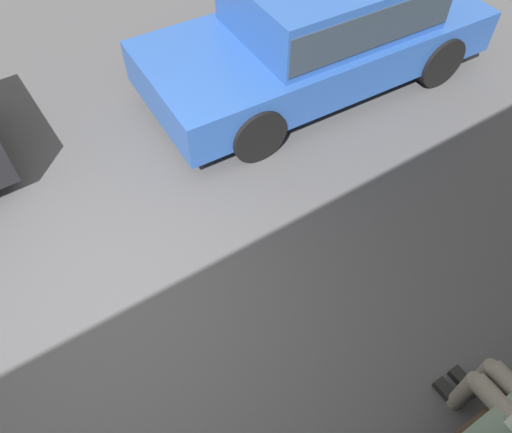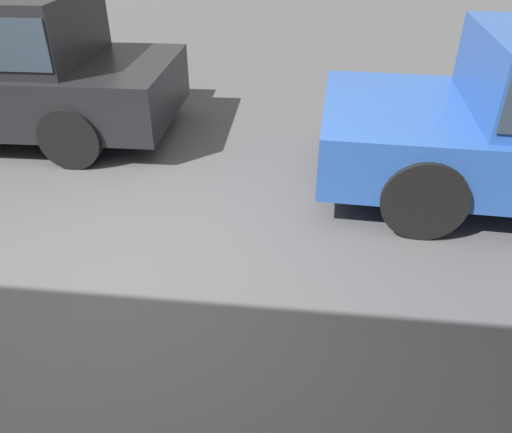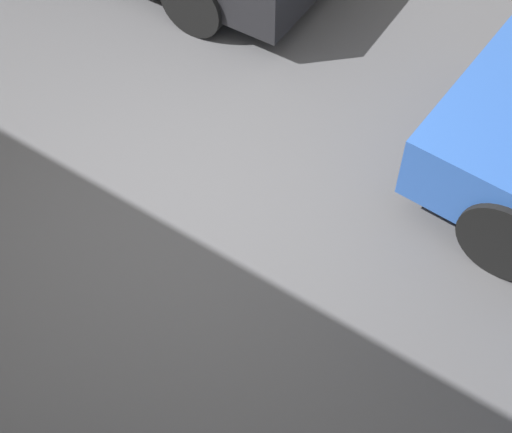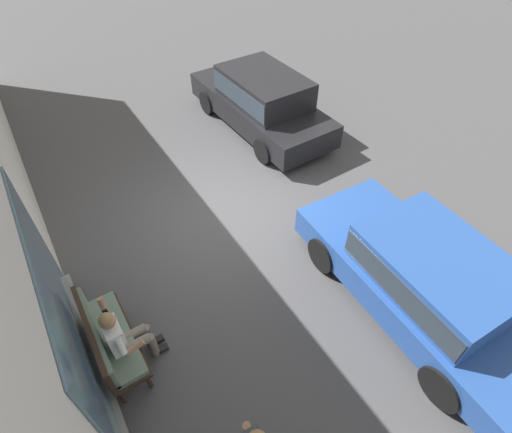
{
  "view_description": "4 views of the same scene",
  "coord_description": "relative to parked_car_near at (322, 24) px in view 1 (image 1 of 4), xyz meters",
  "views": [
    {
      "loc": [
        0.1,
        2.6,
        4.1
      ],
      "look_at": [
        -1.3,
        0.45,
        0.88
      ],
      "focal_mm": 35.0,
      "sensor_mm": 36.0,
      "label": 1
    },
    {
      "loc": [
        -1.27,
        2.6,
        2.3
      ],
      "look_at": [
        -1.0,
        0.22,
        0.78
      ],
      "focal_mm": 35.0,
      "sensor_mm": 36.0,
      "label": 2
    },
    {
      "loc": [
        -2.48,
        2.6,
        4.64
      ],
      "look_at": [
        -0.98,
        0.36,
        1.05
      ],
      "focal_mm": 55.0,
      "sensor_mm": 36.0,
      "label": 3
    },
    {
      "loc": [
        -5.43,
        2.6,
        5.88
      ],
      "look_at": [
        -1.35,
        0.0,
        1.07
      ],
      "focal_mm": 28.0,
      "sensor_mm": 36.0,
      "label": 4
    }
  ],
  "objects": [
    {
      "name": "ground_plane",
      "position": [
        3.67,
        1.7,
        -0.79
      ],
      "size": [
        60.0,
        60.0,
        0.0
      ],
      "primitive_type": "plane",
      "color": "#424244"
    },
    {
      "name": "parked_car_near",
      "position": [
        0.0,
        0.0,
        0.0
      ],
      "size": [
        4.48,
        2.09,
        1.43
      ],
      "color": "#23478E",
      "rests_on": "ground_plane"
    }
  ]
}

